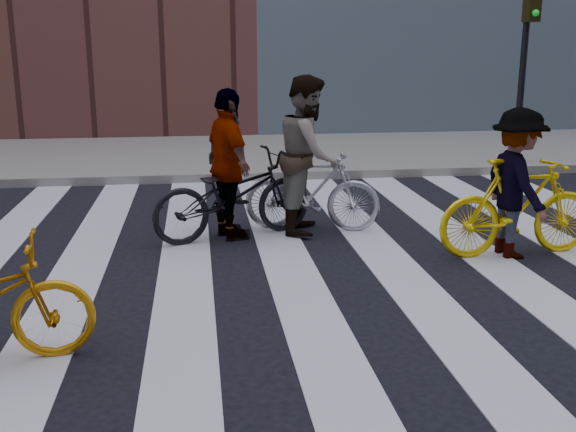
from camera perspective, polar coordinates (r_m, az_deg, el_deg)
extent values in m
plane|color=black|center=(6.92, 5.10, -5.12)|extent=(100.00, 100.00, 0.00)
cube|color=gray|center=(14.11, -1.62, 5.27)|extent=(100.00, 5.00, 0.15)
cube|color=silver|center=(6.87, -18.00, -5.87)|extent=(0.55, 10.00, 0.01)
cube|color=silver|center=(6.76, -8.75, -5.66)|extent=(0.55, 10.00, 0.01)
cube|color=silver|center=(6.82, 0.57, -5.30)|extent=(0.55, 10.00, 0.01)
cube|color=silver|center=(7.05, 9.48, -4.82)|extent=(0.55, 10.00, 0.01)
cube|color=silver|center=(7.44, 17.63, -4.29)|extent=(0.55, 10.00, 0.01)
cylinder|color=black|center=(13.16, 19.16, 10.53)|extent=(0.12, 0.12, 3.20)
cube|color=black|center=(13.03, 19.98, 16.61)|extent=(0.22, 0.28, 0.65)
sphere|color=#0CCC26|center=(12.89, 20.23, 15.82)|extent=(0.12, 0.12, 0.12)
imported|color=#B4B6BF|center=(8.46, 2.05, 2.15)|extent=(1.78, 0.92, 1.03)
imported|color=yellow|center=(7.83, 18.93, 0.68)|extent=(1.86, 0.63, 1.10)
imported|color=black|center=(8.14, -4.65, 1.79)|extent=(2.16, 1.36, 1.07)
imported|color=slate|center=(8.36, 1.73, 5.22)|extent=(0.96, 1.11, 1.94)
imported|color=slate|center=(7.76, 18.76, 2.61)|extent=(0.67, 1.10, 1.64)
imported|color=slate|center=(8.06, -5.06, 4.33)|extent=(0.77, 1.14, 1.81)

